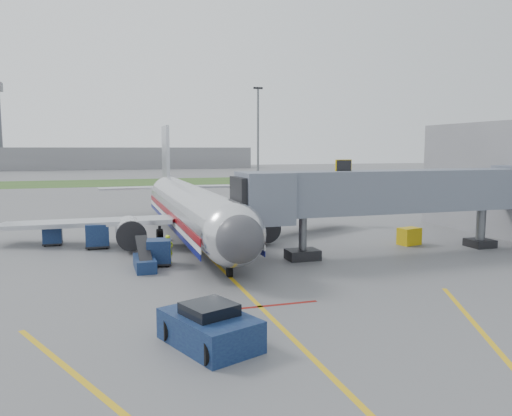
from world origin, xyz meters
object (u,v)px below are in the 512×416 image
object	(u,v)px
airliner	(190,208)
belt_loader	(145,262)
pushback_tug	(209,328)
ramp_worker	(169,249)

from	to	relation	value
airliner	belt_loader	world-z (taller)	airliner
pushback_tug	belt_loader	distance (m)	13.46
pushback_tug	belt_loader	xyz separation A→B (m)	(-1.35, 13.39, -0.25)
ramp_worker	pushback_tug	bearing A→B (deg)	-121.87
pushback_tug	ramp_worker	bearing A→B (deg)	88.63
belt_loader	ramp_worker	xyz separation A→B (m)	(1.70, 1.25, 0.50)
pushback_tug	belt_loader	world-z (taller)	belt_loader
belt_loader	ramp_worker	world-z (taller)	ramp_worker
airliner	ramp_worker	size ratio (longest dim) A/B	18.71
belt_loader	ramp_worker	bearing A→B (deg)	36.25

